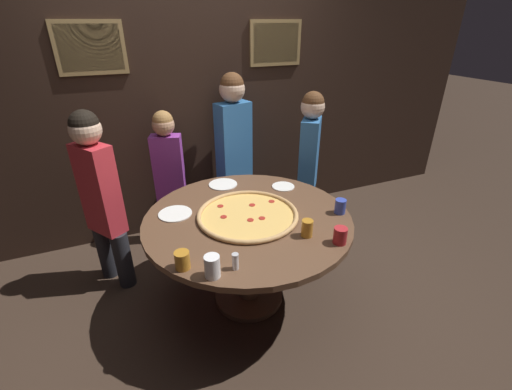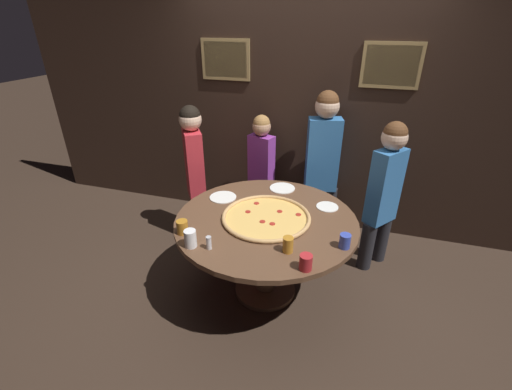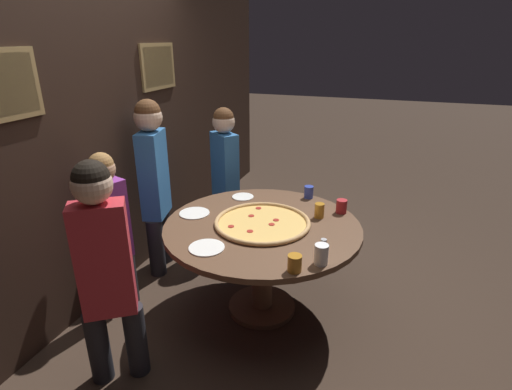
% 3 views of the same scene
% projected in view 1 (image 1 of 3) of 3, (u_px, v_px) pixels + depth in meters
% --- Properties ---
extents(ground_plane, '(24.00, 24.00, 0.00)m').
position_uv_depth(ground_plane, '(249.00, 297.00, 2.69)').
color(ground_plane, '#38281E').
extents(back_wall, '(6.40, 0.08, 2.60)m').
position_uv_depth(back_wall, '(195.00, 97.00, 3.17)').
color(back_wall, black).
rests_on(back_wall, ground_plane).
extents(dining_table, '(1.43, 1.43, 0.74)m').
position_uv_depth(dining_table, '(248.00, 234.00, 2.42)').
color(dining_table, brown).
rests_on(dining_table, ground_plane).
extents(giant_pizza, '(0.70, 0.70, 0.03)m').
position_uv_depth(giant_pizza, '(248.00, 215.00, 2.34)').
color(giant_pizza, '#EAB75B').
rests_on(giant_pizza, dining_table).
extents(drink_cup_near_right, '(0.08, 0.08, 0.10)m').
position_uv_depth(drink_cup_near_right, '(340.00, 236.00, 2.05)').
color(drink_cup_near_right, '#B22328').
rests_on(drink_cup_near_right, dining_table).
extents(drink_cup_near_left, '(0.08, 0.08, 0.10)m').
position_uv_depth(drink_cup_near_left, '(340.00, 206.00, 2.37)').
color(drink_cup_near_left, '#384CB7').
rests_on(drink_cup_near_left, dining_table).
extents(drink_cup_far_left, '(0.08, 0.08, 0.13)m').
position_uv_depth(drink_cup_far_left, '(212.00, 267.00, 1.77)').
color(drink_cup_far_left, white).
rests_on(drink_cup_far_left, dining_table).
extents(drink_cup_front_edge, '(0.08, 0.08, 0.10)m').
position_uv_depth(drink_cup_front_edge, '(182.00, 260.00, 1.84)').
color(drink_cup_front_edge, '#BC7A23').
rests_on(drink_cup_front_edge, dining_table).
extents(drink_cup_centre_back, '(0.07, 0.07, 0.11)m').
position_uv_depth(drink_cup_centre_back, '(307.00, 228.00, 2.11)').
color(drink_cup_centre_back, '#BC7A23').
rests_on(drink_cup_centre_back, dining_table).
extents(white_plate_right_side, '(0.18, 0.18, 0.01)m').
position_uv_depth(white_plate_right_side, '(283.00, 186.00, 2.76)').
color(white_plate_right_side, white).
rests_on(white_plate_right_side, dining_table).
extents(white_plate_beside_cup, '(0.23, 0.23, 0.01)m').
position_uv_depth(white_plate_beside_cup, '(175.00, 214.00, 2.38)').
color(white_plate_beside_cup, white).
rests_on(white_plate_beside_cup, dining_table).
extents(white_plate_left_side, '(0.23, 0.23, 0.01)m').
position_uv_depth(white_plate_left_side, '(223.00, 184.00, 2.80)').
color(white_plate_left_side, white).
rests_on(white_plate_left_side, dining_table).
extents(condiment_shaker, '(0.04, 0.04, 0.10)m').
position_uv_depth(condiment_shaker, '(235.00, 261.00, 1.83)').
color(condiment_shaker, silver).
rests_on(condiment_shaker, dining_table).
extents(diner_far_left, '(0.34, 0.22, 1.27)m').
position_uv_depth(diner_far_left, '(169.00, 171.00, 3.11)').
color(diner_far_left, '#232328').
rests_on(diner_far_left, ground_plane).
extents(diner_far_right, '(0.31, 0.35, 1.40)m').
position_uv_depth(diner_far_right, '(309.00, 158.00, 3.19)').
color(diner_far_right, '#232328').
rests_on(diner_far_right, ground_plane).
extents(diner_side_right, '(0.41, 0.25, 1.54)m').
position_uv_depth(diner_side_right, '(234.00, 145.00, 3.27)').
color(diner_side_right, '#232328').
rests_on(diner_side_right, ground_plane).
extents(diner_side_left, '(0.31, 0.36, 1.42)m').
position_uv_depth(diner_side_left, '(100.00, 193.00, 2.52)').
color(diner_side_left, '#232328').
rests_on(diner_side_left, ground_plane).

